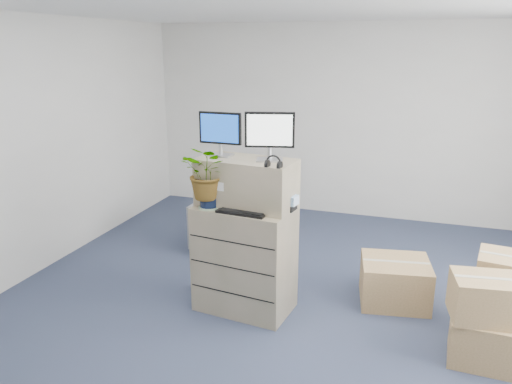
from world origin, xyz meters
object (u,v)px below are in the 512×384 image
at_px(water_bottle, 252,193).
at_px(keyboard, 243,212).
at_px(office_chair, 225,222).
at_px(monitor_left, 220,132).
at_px(monitor_right, 270,134).
at_px(potted_plant, 208,180).
at_px(filing_cabinet_lower, 245,259).

bearing_deg(water_bottle, keyboard, -95.47).
bearing_deg(water_bottle, office_chair, 121.97).
height_order(monitor_left, water_bottle, monitor_left).
height_order(monitor_left, monitor_right, monitor_right).
bearing_deg(office_chair, keyboard, 119.28).
relative_size(keyboard, potted_plant, 0.75).
height_order(monitor_left, office_chair, monitor_left).
bearing_deg(office_chair, potted_plant, 108.27).
relative_size(monitor_left, office_chair, 0.58).
relative_size(filing_cabinet_lower, monitor_left, 2.51).
distance_m(filing_cabinet_lower, keyboard, 0.56).
distance_m(monitor_left, water_bottle, 0.64).
bearing_deg(filing_cabinet_lower, water_bottle, 34.51).
xyz_separation_m(monitor_right, keyboard, (-0.18, -0.22, -0.68)).
distance_m(monitor_right, potted_plant, 0.69).
relative_size(potted_plant, office_chair, 0.85).
relative_size(filing_cabinet_lower, water_bottle, 3.96).
distance_m(monitor_left, office_chair, 1.86).
bearing_deg(keyboard, water_bottle, 89.81).
relative_size(water_bottle, potted_plant, 0.43).
bearing_deg(potted_plant, monitor_right, 18.47).
bearing_deg(office_chair, water_bottle, 123.49).
xyz_separation_m(monitor_right, potted_plant, (-0.52, -0.17, -0.42)).
distance_m(keyboard, office_chair, 1.79).
distance_m(water_bottle, potted_plant, 0.42).
height_order(monitor_right, office_chair, monitor_right).
height_order(monitor_left, potted_plant, monitor_left).
height_order(filing_cabinet_lower, monitor_right, monitor_right).
relative_size(keyboard, office_chair, 0.64).
bearing_deg(potted_plant, office_chair, 106.75).
bearing_deg(water_bottle, filing_cabinet_lower, -152.33).
bearing_deg(water_bottle, monitor_right, 6.61).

